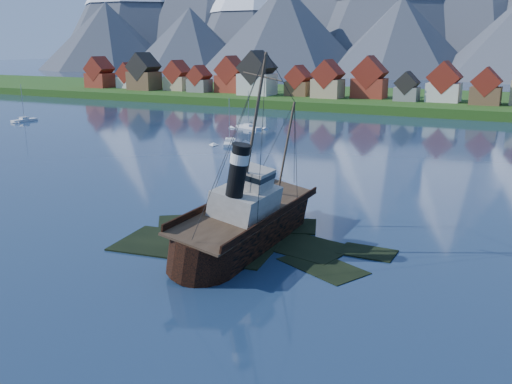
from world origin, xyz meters
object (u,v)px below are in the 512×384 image
at_px(tugboat_wreck, 250,217).
at_px(sailboat_c, 248,128).
at_px(sailboat_a, 230,143).
at_px(sailboat_b, 24,121).

relative_size(tugboat_wreck, sailboat_c, 2.72).
bearing_deg(sailboat_a, sailboat_b, 148.69).
height_order(sailboat_b, sailboat_c, sailboat_b).
relative_size(sailboat_a, sailboat_b, 0.96).
xyz_separation_m(sailboat_a, sailboat_c, (-7.83, 24.18, -0.00)).
bearing_deg(sailboat_a, tugboat_wreck, -84.47).
distance_m(tugboat_wreck, sailboat_b, 126.79).
bearing_deg(sailboat_b, sailboat_a, 1.19).
relative_size(tugboat_wreck, sailboat_b, 2.55).
bearing_deg(tugboat_wreck, sailboat_b, 148.75).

